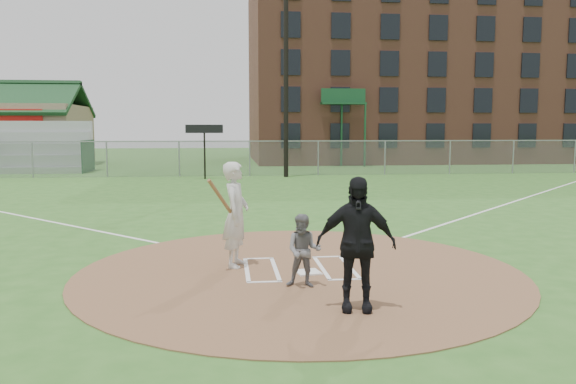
{
  "coord_description": "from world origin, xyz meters",
  "views": [
    {
      "loc": [
        -1.37,
        -10.36,
        2.7
      ],
      "look_at": [
        0.0,
        2.0,
        1.3
      ],
      "focal_mm": 35.0,
      "sensor_mm": 36.0,
      "label": 1
    }
  ],
  "objects": [
    {
      "name": "ground",
      "position": [
        0.0,
        0.0,
        0.0
      ],
      "size": [
        140.0,
        140.0,
        0.0
      ],
      "primitive_type": "plane",
      "color": "#306322",
      "rests_on": "ground"
    },
    {
      "name": "dirt_circle",
      "position": [
        0.0,
        0.0,
        0.01
      ],
      "size": [
        8.4,
        8.4,
        0.02
      ],
      "primitive_type": "cylinder",
      "color": "brown",
      "rests_on": "ground"
    },
    {
      "name": "home_plate",
      "position": [
        0.13,
        -0.2,
        0.03
      ],
      "size": [
        0.5,
        0.5,
        0.03
      ],
      "primitive_type": "cube",
      "rotation": [
        0.0,
        0.0,
        0.18
      ],
      "color": "white",
      "rests_on": "dirt_circle"
    },
    {
      "name": "foul_line_first",
      "position": [
        9.0,
        9.0,
        0.01
      ],
      "size": [
        17.04,
        17.04,
        0.01
      ],
      "primitive_type": "cube",
      "rotation": [
        0.0,
        0.0,
        -0.79
      ],
      "color": "white",
      "rests_on": "ground"
    },
    {
      "name": "catcher",
      "position": [
        -0.08,
        -1.1,
        0.65
      ],
      "size": [
        0.71,
        0.61,
        1.25
      ],
      "primitive_type": "imported",
      "rotation": [
        0.0,
        0.0,
        -0.26
      ],
      "color": "slate",
      "rests_on": "dirt_circle"
    },
    {
      "name": "umpire",
      "position": [
        0.52,
        -2.4,
        1.02
      ],
      "size": [
        1.24,
        0.69,
        2.0
      ],
      "primitive_type": "imported",
      "rotation": [
        0.0,
        0.0,
        -0.18
      ],
      "color": "black",
      "rests_on": "dirt_circle"
    },
    {
      "name": "batters_boxes",
      "position": [
        0.0,
        0.15,
        0.03
      ],
      "size": [
        2.08,
        1.88,
        0.01
      ],
      "color": "white",
      "rests_on": "dirt_circle"
    },
    {
      "name": "batter_at_plate",
      "position": [
        -1.19,
        0.49,
        1.05
      ],
      "size": [
        0.87,
        1.06,
        2.05
      ],
      "color": "silver",
      "rests_on": "dirt_circle"
    },
    {
      "name": "outfield_fence",
      "position": [
        0.0,
        22.0,
        1.02
      ],
      "size": [
        56.08,
        0.08,
        2.03
      ],
      "color": "slate",
      "rests_on": "ground"
    },
    {
      "name": "bleachers",
      "position": [
        -13.0,
        26.2,
        1.59
      ],
      "size": [
        6.08,
        3.2,
        3.2
      ],
      "color": "#B7BABF",
      "rests_on": "ground"
    },
    {
      "name": "brick_warehouse",
      "position": [
        16.0,
        37.96,
        7.5
      ],
      "size": [
        30.0,
        17.17,
        15.0
      ],
      "color": "brown",
      "rests_on": "ground"
    },
    {
      "name": "light_pole",
      "position": [
        2.0,
        21.0,
        6.61
      ],
      "size": [
        1.2,
        0.3,
        12.22
      ],
      "color": "black",
      "rests_on": "ground"
    },
    {
      "name": "scoreboard_sign",
      "position": [
        -2.5,
        20.2,
        2.39
      ],
      "size": [
        2.0,
        0.1,
        2.93
      ],
      "color": "black",
      "rests_on": "ground"
    }
  ]
}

